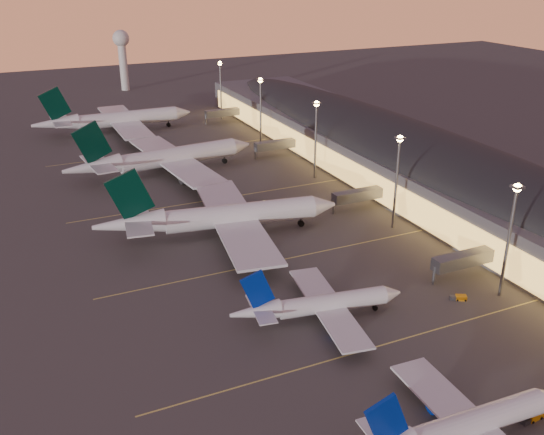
{
  "coord_description": "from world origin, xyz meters",
  "views": [
    {
      "loc": [
        -56.89,
        -83.77,
        67.48
      ],
      "look_at": [
        2.0,
        45.0,
        7.0
      ],
      "focal_mm": 40.0,
      "sensor_mm": 36.0,
      "label": 1
    }
  ],
  "objects": [
    {
      "name": "airliner_narrow_south",
      "position": [
        -2.18,
        -31.37,
        3.52
      ],
      "size": [
        38.09,
        33.98,
        13.63
      ],
      "rotation": [
        0.0,
        0.0,
        -0.04
      ],
      "color": "silver",
      "rests_on": "ground"
    },
    {
      "name": "airliner_narrow_north",
      "position": [
        -4.59,
        8.08,
        3.36
      ],
      "size": [
        36.41,
        32.85,
        13.02
      ],
      "rotation": [
        0.0,
        0.0,
        -0.16
      ],
      "color": "silver",
      "rests_on": "ground"
    },
    {
      "name": "baggage_tug_c",
      "position": [
        26.71,
        2.21,
        0.47
      ],
      "size": [
        3.67,
        2.85,
        1.03
      ],
      "rotation": [
        0.0,
        0.0,
        -0.5
      ],
      "color": "orange",
      "rests_on": "ground"
    },
    {
      "name": "lane_markings",
      "position": [
        0.0,
        40.0,
        0.01
      ],
      "size": [
        90.0,
        180.36,
        0.0
      ],
      "color": "#D8C659",
      "rests_on": "ground"
    },
    {
      "name": "terminal_building",
      "position": [
        61.84,
        72.47,
        8.78
      ],
      "size": [
        56.35,
        255.0,
        17.46
      ],
      "color": "#505156",
      "rests_on": "ground"
    },
    {
      "name": "airliner_wide_near",
      "position": [
        -8.58,
        54.47,
        5.33
      ],
      "size": [
        64.58,
        59.44,
        20.69
      ],
      "rotation": [
        0.0,
        0.0,
        -0.15
      ],
      "color": "silver",
      "rests_on": "ground"
    },
    {
      "name": "baggage_tug_b",
      "position": [
        13.51,
        -31.72,
        0.44
      ],
      "size": [
        3.25,
        1.49,
        0.96
      ],
      "rotation": [
        0.0,
        0.0,
        -0.01
      ],
      "color": "orange",
      "rests_on": "ground"
    },
    {
      "name": "airliner_wide_far",
      "position": [
        -13.05,
        170.96,
        5.44
      ],
      "size": [
        65.8,
        59.64,
        21.13
      ],
      "rotation": [
        0.0,
        0.0,
        0.0
      ],
      "color": "silver",
      "rests_on": "ground"
    },
    {
      "name": "baggage_tug_a",
      "position": [
        12.23,
        -31.81,
        0.54
      ],
      "size": [
        4.07,
        1.98,
        1.18
      ],
      "rotation": [
        0.0,
        0.0,
        0.08
      ],
      "color": "orange",
      "rests_on": "ground"
    },
    {
      "name": "airliner_wide_mid",
      "position": [
        -8.82,
        109.95,
        5.48
      ],
      "size": [
        66.52,
        60.93,
        21.27
      ],
      "rotation": [
        0.0,
        0.0,
        0.1
      ],
      "color": "silver",
      "rests_on": "ground"
    },
    {
      "name": "radar_tower",
      "position": [
        10.0,
        260.0,
        21.87
      ],
      "size": [
        9.0,
        9.0,
        32.5
      ],
      "color": "silver",
      "rests_on": "ground"
    },
    {
      "name": "ground",
      "position": [
        0.0,
        0.0,
        0.0
      ],
      "size": [
        700.0,
        700.0,
        0.0
      ],
      "primitive_type": "plane",
      "color": "#423F3D"
    },
    {
      "name": "light_masts",
      "position": [
        36.0,
        65.0,
        17.55
      ],
      "size": [
        2.2,
        217.2,
        25.9
      ],
      "color": "slate",
      "rests_on": "ground"
    }
  ]
}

